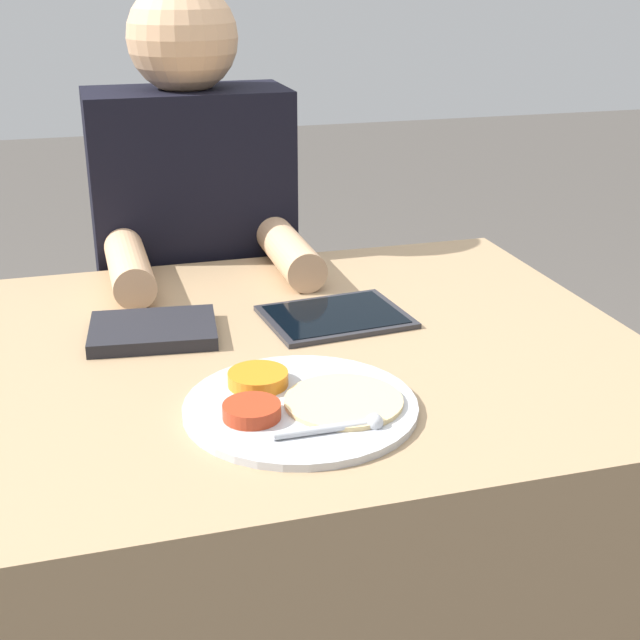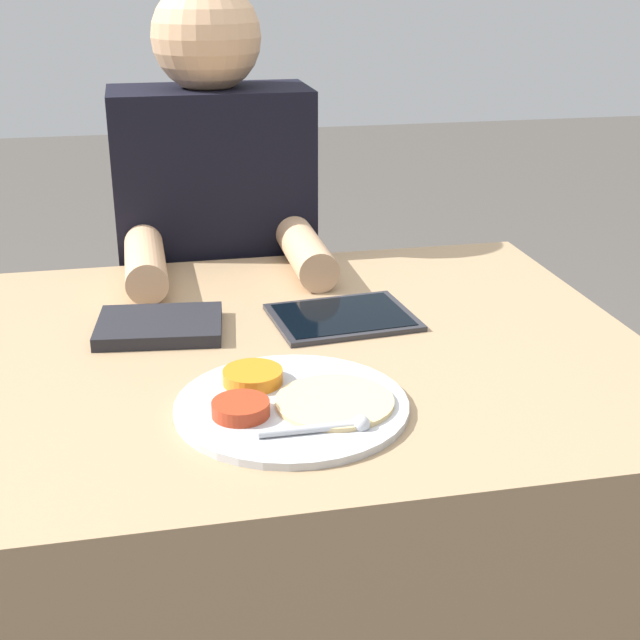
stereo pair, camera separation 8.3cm
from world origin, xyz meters
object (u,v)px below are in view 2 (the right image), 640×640
at_px(tablet_device, 343,317).
at_px(red_notebook, 160,327).
at_px(person_diner, 219,310).
at_px(thali_tray, 290,403).

bearing_deg(tablet_device, red_notebook, 178.36).
xyz_separation_m(tablet_device, person_diner, (-0.15, 0.46, -0.15)).
distance_m(tablet_device, person_diner, 0.51).
height_order(red_notebook, person_diner, person_diner).
bearing_deg(person_diner, red_notebook, -105.87).
distance_m(thali_tray, tablet_device, 0.31).
height_order(red_notebook, tablet_device, red_notebook).
bearing_deg(tablet_device, person_diner, 108.33).
bearing_deg(person_diner, thali_tray, -88.48).
relative_size(red_notebook, person_diner, 0.16).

